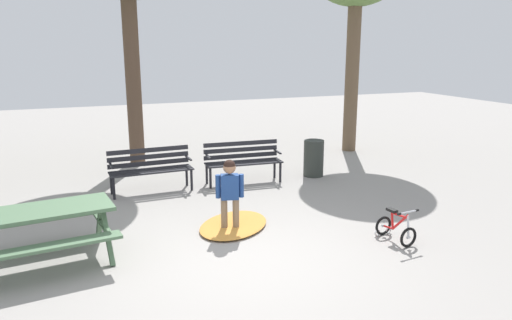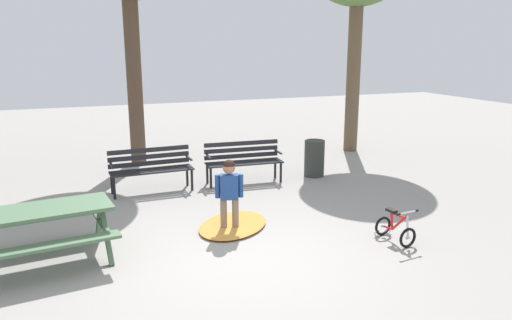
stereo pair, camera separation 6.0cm
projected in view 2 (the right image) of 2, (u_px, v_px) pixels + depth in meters
The scene contains 8 objects.
ground at pixel (240, 260), 6.58m from camera, with size 36.00×36.00×0.00m, color gray.
picnic_table at pixel (40, 221), 6.35m from camera, with size 1.95×1.55×0.79m.
park_bench_far_left at pixel (151, 166), 9.55m from camera, with size 1.61×0.51×0.85m.
park_bench_left at pixel (243, 158), 10.18m from camera, with size 1.63×0.57×0.85m.
child_standing at pixel (229, 189), 7.46m from camera, with size 0.42×0.22×1.14m.
kids_bicycle at pixel (395, 228), 7.17m from camera, with size 0.41×0.59×0.54m.
leaf_pile at pixel (233, 225), 7.78m from camera, with size 1.39×0.97×0.07m, color #C68438.
trash_bin at pixel (314, 158), 10.68m from camera, with size 0.44×0.44×0.80m, color #2D332D.
Camera 2 is at (-1.99, -5.76, 2.86)m, focal length 34.16 mm.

